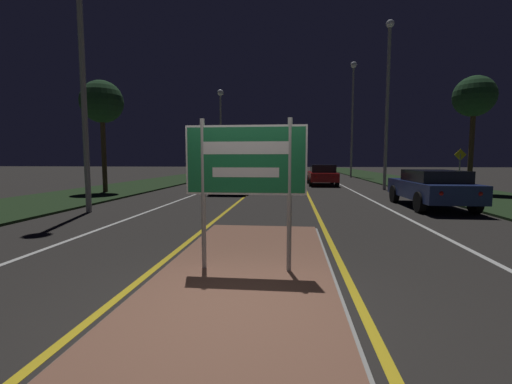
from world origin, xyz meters
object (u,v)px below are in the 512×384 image
Objects in this scene: highway_sign at (246,167)px; warning_sign at (460,166)px; car_approaching_0 at (232,178)px; car_receding_1 at (322,174)px; streetlight_left_near at (79,3)px; streetlight_right_far at (353,100)px; car_receding_0 at (431,187)px; streetlight_right_near at (388,90)px; streetlight_left_far at (221,116)px.

warning_sign is at bearing 55.53° from highway_sign.
car_receding_1 is at bearing 48.13° from car_approaching_0.
streetlight_left_near is 0.86× the size of streetlight_right_far.
highway_sign is at bearing -124.47° from warning_sign.
highway_sign is 0.55× the size of car_approaching_0.
highway_sign is 0.20× the size of streetlight_right_far.
car_receding_0 is 2.07× the size of warning_sign.
car_receding_0 is 6.54m from warning_sign.
streetlight_left_near reaches higher than highway_sign.
car_receding_1 is at bearing 133.30° from streetlight_right_near.
streetlight_right_near is 6.97m from car_receding_1.
car_receding_1 is 2.05× the size of warning_sign.
car_receding_0 is (12.18, -20.63, -5.27)m from streetlight_left_far.
car_receding_1 is at bearing 56.21° from streetlight_left_near.
highway_sign is at bearing -98.41° from car_receding_1.
streetlight_left_near reaches higher than car_receding_1.
streetlight_left_near reaches higher than car_approaching_0.
streetlight_right_far is at bearing 87.92° from car_receding_0.
streetlight_right_far is at bearing 5.58° from streetlight_left_far.
streetlight_right_near is 9.07m from car_receding_0.
car_receding_1 is at bearing 139.33° from warning_sign.
streetlight_right_near is at bearing 147.00° from warning_sign.
car_receding_1 is (2.84, 19.20, -0.93)m from highway_sign.
streetlight_right_near is 5.77m from warning_sign.
car_approaching_0 is (-8.34, 5.12, 0.01)m from car_receding_0.
streetlight_right_far is at bearing 88.07° from streetlight_right_near.
warning_sign reaches higher than car_receding_0.
warning_sign is at bearing 1.77° from car_approaching_0.
car_receding_0 is (-0.79, -21.90, -6.81)m from streetlight_right_far.
streetlight_left_far is 0.77× the size of streetlight_right_far.
highway_sign reaches higher than car_receding_1.
streetlight_left_far is 1.88× the size of car_receding_1.
streetlight_left_near is (-6.15, 5.77, 5.12)m from highway_sign.
warning_sign is (6.50, -5.59, 0.69)m from car_receding_1.
car_receding_1 reaches higher than car_receding_0.
car_approaching_0 is (3.65, 7.47, -6.03)m from streetlight_left_near.
highway_sign is 16.51m from warning_sign.
streetlight_left_near is 4.34× the size of warning_sign.
streetlight_left_near is 2.10× the size of car_receding_0.
car_approaching_0 is (3.84, -15.51, -5.27)m from streetlight_left_far.
highway_sign reaches higher than car_receding_0.
car_receding_0 is (11.99, 2.35, -6.04)m from streetlight_left_near.
car_receding_1 is at bearing 81.59° from highway_sign.
highway_sign is at bearing -43.21° from streetlight_left_near.
car_approaching_0 is (-2.50, 13.25, -0.90)m from highway_sign.
car_receding_0 is at bearing -122.51° from warning_sign.
car_receding_0 is (-0.31, -7.56, -5.01)m from streetlight_right_near.
highway_sign is 31.31m from streetlight_right_far.
car_approaching_0 is (-5.34, -5.95, 0.02)m from car_receding_1.
streetlight_right_near is (12.30, 9.91, -1.03)m from streetlight_left_near.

